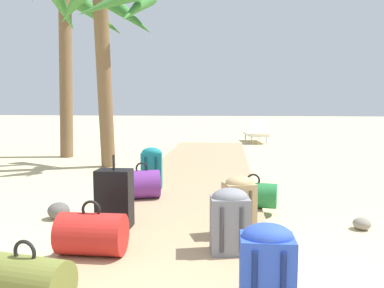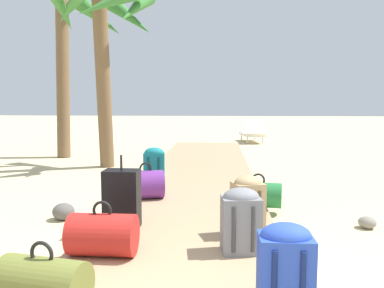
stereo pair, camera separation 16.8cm
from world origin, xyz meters
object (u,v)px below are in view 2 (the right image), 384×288
Objects in this scene: backpack_tan at (248,204)px; lounge_chair at (252,132)px; duffel_bag_purple at (146,184)px; palm_tree_near_left at (59,0)px; backpack_grey at (241,218)px; suitcase_black at (122,199)px; duffel_bag_red at (103,234)px; duffel_bag_green at (258,194)px; backpack_teal at (154,167)px; backpack_blue at (285,264)px; duffel_bag_olive at (43,282)px; palm_tree_far_left at (103,25)px.

lounge_chair is (0.82, 9.35, -0.05)m from backpack_tan.
palm_tree_near_left is (-2.80, 4.25, 3.45)m from duffel_bag_purple.
backpack_tan is at bearing 78.49° from backpack_grey.
lounge_chair is at bearing 77.32° from suitcase_black.
lounge_chair is (2.06, 9.94, 0.07)m from duffel_bag_red.
duffel_bag_red is at bearing -131.68° from duffel_bag_green.
backpack_teal is 1.09× the size of backpack_grey.
backpack_tan is at bearing -47.21° from duffel_bag_purple.
backpack_blue is (1.37, -2.68, 0.10)m from duffel_bag_purple.
backpack_tan is at bearing -100.99° from duffel_bag_green.
duffel_bag_green is 7.14m from palm_tree_near_left.
duffel_bag_olive is at bearing -122.58° from duffel_bag_green.
backpack_tan is 0.96× the size of duffel_bag_olive.
backpack_tan is (1.24, -1.34, 0.12)m from duffel_bag_purple.
suitcase_black reaches higher than backpack_grey.
palm_tree_near_left reaches higher than suitcase_black.
palm_tree_far_left is (-2.57, 4.07, 2.45)m from backpack_tan.
suitcase_black is at bearing -62.98° from palm_tree_near_left.
suitcase_black is 2.02m from backpack_blue.
backpack_teal is at bearing -52.35° from palm_tree_near_left.
palm_tree_far_left is at bearing 122.26° from backpack_tan.
duffel_bag_green is (1.45, 0.89, -0.14)m from suitcase_black.
duffel_bag_olive is (-0.14, -3.37, -0.16)m from backpack_teal.
backpack_tan is at bearing -95.02° from lounge_chair.
duffel_bag_green is 4.87m from palm_tree_far_left.
duffel_bag_purple is 8.27m from lounge_chair.
palm_tree_near_left is (-4.24, 4.57, 3.48)m from duffel_bag_green.
duffel_bag_purple reaches higher than duffel_bag_red.
palm_tree_near_left reaches higher than backpack_grey.
backpack_tan is at bearing 46.25° from duffel_bag_olive.
duffel_bag_red reaches higher than duffel_bag_olive.
palm_tree_far_left reaches higher than backpack_teal.
backpack_grey is at bearing -56.78° from palm_tree_near_left.
suitcase_black is 0.46× the size of lounge_chair.
palm_tree_far_left is at bearing -45.95° from palm_tree_near_left.
duffel_bag_green is at bearing 31.60° from suitcase_black.
palm_tree_near_left reaches higher than lounge_chair.
palm_tree_far_left is at bearing 122.28° from backpack_teal.
duffel_bag_red is at bearing -101.70° from lounge_chair.
duffel_bag_purple is 2.12m from backpack_grey.
backpack_grey is at bearing -101.15° from duffel_bag_green.
backpack_grey reaches higher than backpack_blue.
duffel_bag_olive is at bearing -133.75° from backpack_tan.
backpack_tan reaches higher than duffel_bag_red.
backpack_teal is 0.17× the size of palm_tree_far_left.
duffel_bag_purple is 0.62m from backpack_teal.
duffel_bag_purple is 3.01m from backpack_blue.
duffel_bag_red is 1.01× the size of duffel_bag_purple.
backpack_tan is 1.04× the size of backpack_grey.
backpack_tan is 2.30m from backpack_teal.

